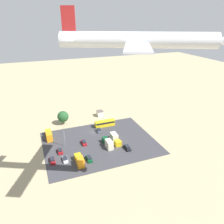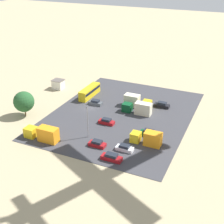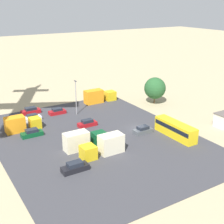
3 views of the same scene
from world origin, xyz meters
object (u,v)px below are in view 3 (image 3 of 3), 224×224
at_px(parked_truck_3, 83,140).
at_px(shed_building, 224,120).
at_px(parked_truck_0, 98,96).
at_px(parked_car_0, 87,123).
at_px(parked_truck_1, 21,124).
at_px(parked_car_4, 32,133).
at_px(parked_car_3, 75,167).
at_px(parked_car_6, 57,111).
at_px(parked_truck_2, 105,146).
at_px(parked_car_5, 31,111).
at_px(parked_car_1, 32,118).
at_px(parked_car_2, 143,130).
at_px(bus, 175,129).

bearing_deg(parked_truck_3, shed_building, 78.05).
bearing_deg(parked_truck_0, parked_truck_3, -35.00).
height_order(parked_car_0, parked_truck_1, parked_truck_1).
xyz_separation_m(parked_car_0, parked_car_4, (1.09, 12.15, 0.02)).
xyz_separation_m(parked_car_4, parked_truck_0, (12.58, -22.58, 0.99)).
xyz_separation_m(shed_building, parked_truck_0, (29.52, 15.05, 0.16)).
height_order(shed_building, parked_car_0, shed_building).
relative_size(parked_car_3, parked_car_4, 1.03).
bearing_deg(parked_truck_0, shed_building, 27.02).
distance_m(parked_car_6, parked_truck_2, 24.28).
relative_size(shed_building, parked_car_0, 0.88).
distance_m(parked_car_3, parked_truck_2, 7.68).
bearing_deg(parked_truck_0, parked_car_3, -35.12).
relative_size(parked_car_0, parked_car_5, 0.91).
distance_m(parked_car_1, parked_truck_1, 6.30).
distance_m(parked_car_0, parked_car_2, 12.52).
bearing_deg(parked_car_1, parked_truck_2, 14.24).
height_order(parked_car_4, parked_truck_3, parked_truck_3).
distance_m(parked_car_1, parked_car_4, 9.21).
relative_size(parked_car_0, parked_car_6, 1.04).
distance_m(parked_car_3, parked_truck_0, 36.38).
bearing_deg(parked_car_4, parked_car_6, 135.79).
bearing_deg(parked_truck_0, bus, 4.73).
distance_m(bus, parked_car_1, 32.67).
xyz_separation_m(parked_car_1, parked_truck_0, (3.83, -19.67, 1.05)).
bearing_deg(parked_car_0, parked_car_3, -33.14).
distance_m(shed_building, parked_car_6, 38.80).
distance_m(parked_car_1, parked_car_5, 4.82).
relative_size(parked_car_6, parked_truck_2, 0.50).
xyz_separation_m(parked_car_5, parked_truck_2, (-27.95, -4.77, 0.93)).
relative_size(parked_car_2, parked_car_3, 0.90).
bearing_deg(shed_building, parked_car_6, 46.58).
distance_m(parked_car_0, parked_car_3, 19.20).
distance_m(parked_car_3, parked_truck_3, 8.41).
bearing_deg(parked_car_4, parked_truck_1, -164.93).
relative_size(parked_car_4, parked_truck_1, 0.59).
bearing_deg(parked_car_2, bus, -136.50).
height_order(bus, parked_car_3, bus).
relative_size(parked_truck_1, parked_truck_2, 0.91).
bearing_deg(parked_car_6, parked_car_3, 163.83).
relative_size(parked_truck_0, parked_truck_2, 1.10).
bearing_deg(parked_car_5, shed_building, 47.89).
bearing_deg(parked_car_4, parked_truck_0, 119.12).
distance_m(shed_building, parked_car_4, 41.28).
bearing_deg(parked_car_0, parked_truck_2, -13.98).
height_order(shed_building, bus, bus).
bearing_deg(parked_car_3, parked_truck_2, 110.25).
height_order(parked_car_0, parked_truck_3, parked_truck_3).
bearing_deg(parked_truck_3, parked_car_6, 171.68).
bearing_deg(parked_truck_3, parked_car_0, 148.70).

